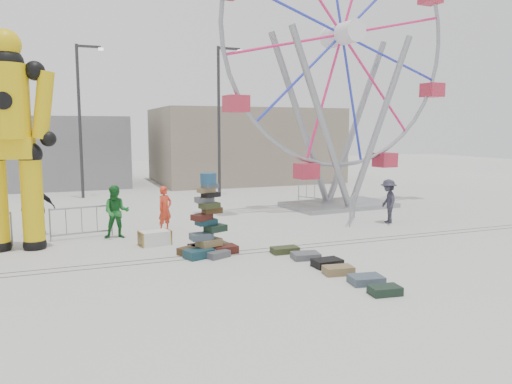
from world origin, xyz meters
name	(u,v)px	position (x,y,z in m)	size (l,w,h in m)	color
ground	(255,259)	(0.00, 0.00, 0.00)	(90.00, 90.00, 0.00)	#9E9E99
track_line_near	(247,254)	(0.00, 0.60, 0.00)	(40.00, 0.04, 0.01)	#47443F
track_line_far	(243,251)	(0.00, 1.00, 0.00)	(40.00, 0.04, 0.01)	#47443F
building_right	(244,145)	(7.00, 20.00, 2.50)	(12.00, 8.00, 5.00)	gray
building_left	(44,151)	(-6.00, 22.00, 2.20)	(10.00, 8.00, 4.40)	gray
lamp_post_right	(220,113)	(3.09, 13.00, 4.48)	(1.41, 0.25, 8.00)	#2D2D30
lamp_post_left	(81,113)	(-3.91, 15.00, 4.48)	(1.41, 0.25, 8.00)	#2D2D30
suitcase_tower	(208,232)	(-1.10, 0.98, 0.68)	(1.79, 1.56, 2.41)	#173B45
crash_test_dummy	(10,132)	(-6.39, 3.65, 3.58)	(2.71, 1.19, 6.79)	black
ferris_wheel	(342,57)	(7.11, 7.32, 6.90)	(12.05, 3.38, 14.01)	gray
steamer_trunk	(155,238)	(-2.35, 2.74, 0.22)	(0.96, 0.56, 0.45)	silver
row_case_0	(285,250)	(1.07, 0.27, 0.09)	(0.81, 0.45, 0.19)	#2F371B
row_case_1	(306,256)	(1.34, -0.55, 0.09)	(0.77, 0.56, 0.18)	#515258
row_case_2	(327,263)	(1.51, -1.49, 0.11)	(0.77, 0.52, 0.21)	black
row_case_3	(338,270)	(1.43, -2.20, 0.10)	(0.75, 0.46, 0.21)	olive
row_case_4	(366,280)	(1.65, -3.12, 0.10)	(0.79, 0.56, 0.20)	#40505C
row_case_5	(385,290)	(1.59, -3.95, 0.10)	(0.70, 0.45, 0.20)	black
barricade_dummy_c	(82,222)	(-4.47, 4.62, 0.55)	(2.00, 0.10, 1.10)	gray
barricade_wheel_front	(352,209)	(5.60, 3.75, 0.55)	(2.00, 0.10, 1.10)	gray
barricade_wheel_back	(315,191)	(6.85, 9.23, 0.55)	(2.00, 0.10, 1.10)	gray
pedestrian_red	(165,209)	(-1.65, 4.62, 0.83)	(0.60, 0.40, 1.65)	red
pedestrian_green	(116,212)	(-3.37, 4.22, 0.90)	(0.87, 0.68, 1.79)	#196524
pedestrian_black	(38,208)	(-5.84, 5.68, 0.94)	(1.10, 0.46, 1.88)	black
pedestrian_grey	(388,201)	(6.83, 3.13, 0.86)	(1.11, 0.64, 1.72)	#262633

